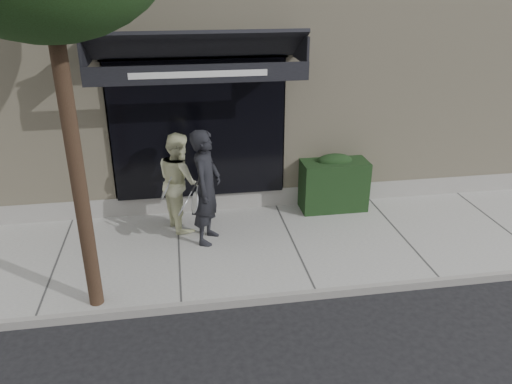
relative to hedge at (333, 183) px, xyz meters
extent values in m
plane|color=black|center=(-1.10, -1.25, -0.66)|extent=(80.00, 80.00, 0.00)
cube|color=gray|center=(-1.10, -1.25, -0.60)|extent=(20.00, 3.00, 0.12)
cube|color=gray|center=(-1.10, -2.80, -0.59)|extent=(20.00, 0.10, 0.14)
cube|color=#C0B292|center=(-1.10, 3.75, 2.09)|extent=(14.00, 7.00, 5.50)
cube|color=gray|center=(-1.10, 0.45, -0.41)|extent=(14.02, 0.42, 0.50)
cube|color=black|center=(-2.60, 0.30, 1.14)|extent=(3.20, 0.30, 2.60)
cube|color=gray|center=(-4.20, 0.45, 1.14)|extent=(0.08, 0.40, 2.60)
cube|color=gray|center=(-1.00, 0.45, 1.14)|extent=(0.08, 0.40, 2.60)
cube|color=gray|center=(-2.60, 0.45, 2.48)|extent=(3.36, 0.40, 0.12)
cube|color=black|center=(-2.60, -0.25, 2.74)|extent=(3.60, 1.03, 0.55)
cube|color=black|center=(-2.60, -0.75, 2.35)|extent=(3.60, 0.05, 0.30)
cube|color=white|center=(-2.60, -0.78, 2.35)|extent=(2.20, 0.01, 0.10)
cube|color=black|center=(-4.38, -0.25, 2.66)|extent=(0.04, 1.00, 0.45)
cube|color=black|center=(-0.82, -0.25, 2.66)|extent=(0.04, 1.00, 0.45)
cube|color=black|center=(0.00, 0.00, -0.04)|extent=(1.30, 0.70, 1.00)
ellipsoid|color=black|center=(0.00, 0.00, 0.46)|extent=(0.71, 0.38, 0.27)
cylinder|color=black|center=(-4.30, -2.55, 1.74)|extent=(0.20, 0.20, 4.80)
imported|color=black|center=(-2.57, -0.96, 0.48)|extent=(0.72, 0.87, 2.03)
torus|color=silver|center=(-2.79, -1.22, 0.33)|extent=(0.16, 0.32, 0.30)
cylinder|color=silver|center=(-2.79, -1.22, 0.33)|extent=(0.12, 0.28, 0.26)
cylinder|color=silver|center=(-2.79, -1.22, 0.33)|extent=(0.18, 0.06, 0.06)
cylinder|color=black|center=(-2.79, -1.22, 0.33)|extent=(0.20, 0.08, 0.08)
torus|color=silver|center=(-2.98, -1.23, 0.28)|extent=(0.23, 0.33, 0.28)
cylinder|color=silver|center=(-2.98, -1.23, 0.28)|extent=(0.19, 0.29, 0.24)
cylinder|color=silver|center=(-2.98, -1.23, 0.28)|extent=(0.17, 0.06, 0.10)
cylinder|color=black|center=(-2.98, -1.23, 0.28)|extent=(0.19, 0.07, 0.13)
imported|color=beige|center=(-3.02, -0.33, 0.37)|extent=(0.93, 1.05, 1.81)
torus|color=silver|center=(-3.27, -0.56, 0.31)|extent=(0.17, 0.31, 0.28)
cylinder|color=silver|center=(-3.27, -0.56, 0.31)|extent=(0.14, 0.27, 0.24)
cylinder|color=silver|center=(-3.27, -0.56, 0.31)|extent=(0.17, 0.03, 0.10)
cylinder|color=black|center=(-3.27, -0.56, 0.31)|extent=(0.19, 0.04, 0.12)
camera|label=1|loc=(-2.99, -8.79, 3.81)|focal=35.00mm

